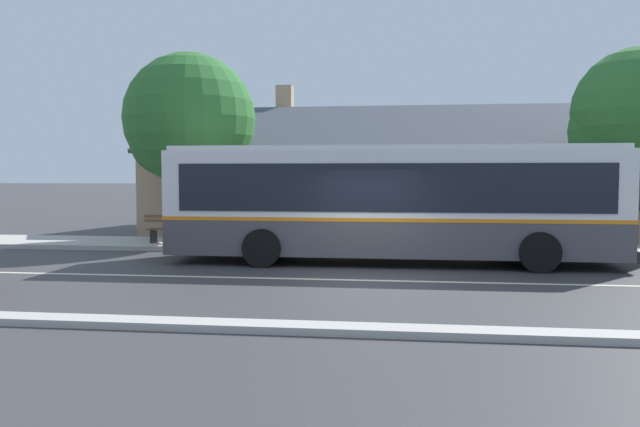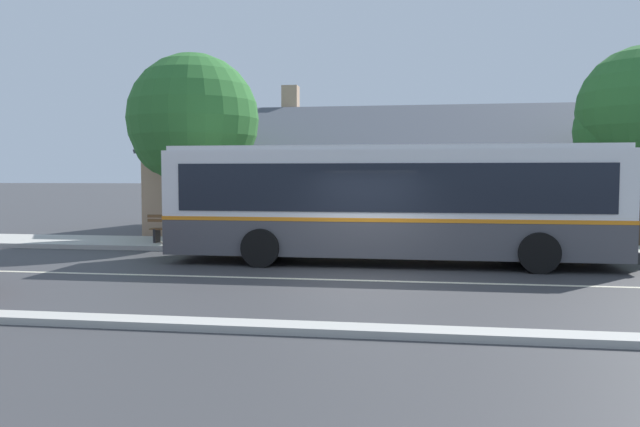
% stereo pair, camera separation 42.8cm
% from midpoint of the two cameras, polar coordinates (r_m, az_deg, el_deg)
% --- Properties ---
extents(ground_plane, '(300.00, 300.00, 0.00)m').
position_cam_midpoint_polar(ground_plane, '(14.18, 3.20, -6.12)').
color(ground_plane, '#38383A').
extents(sidewalk_far, '(60.00, 3.00, 0.15)m').
position_cam_midpoint_polar(sidewalk_far, '(20.10, 4.42, -3.04)').
color(sidewalk_far, '#ADAAA3').
rests_on(sidewalk_far, ground).
extents(curb_near, '(60.00, 0.50, 0.12)m').
position_cam_midpoint_polar(curb_near, '(9.54, 1.14, -10.55)').
color(curb_near, '#ADAAA3').
rests_on(curb_near, ground).
extents(lane_divider_stripe, '(60.00, 0.16, 0.01)m').
position_cam_midpoint_polar(lane_divider_stripe, '(14.18, 3.20, -6.11)').
color(lane_divider_stripe, beige).
rests_on(lane_divider_stripe, ground).
extents(community_building, '(22.10, 8.47, 6.35)m').
position_cam_midpoint_polar(community_building, '(26.81, 8.51, 2.23)').
color(community_building, tan).
rests_on(community_building, ground).
extents(transit_bus, '(11.90, 2.79, 3.14)m').
position_cam_midpoint_polar(transit_bus, '(16.87, 5.73, 1.19)').
color(transit_bus, '#47474C').
rests_on(transit_bus, ground).
extents(bench_by_building, '(1.87, 0.51, 0.94)m').
position_cam_midpoint_polar(bench_by_building, '(20.90, -13.72, -1.50)').
color(bench_by_building, brown).
rests_on(bench_by_building, sidewalk_far).
extents(street_tree_primary, '(4.06, 4.03, 6.43)m').
position_cam_midpoint_polar(street_tree_primary, '(22.37, 26.09, 8.00)').
color(street_tree_primary, '#4C3828').
rests_on(street_tree_primary, ground).
extents(street_tree_secondary, '(4.52, 4.52, 6.57)m').
position_cam_midpoint_polar(street_tree_secondary, '(22.23, -12.69, 8.13)').
color(street_tree_secondary, '#4C3828').
rests_on(street_tree_secondary, ground).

